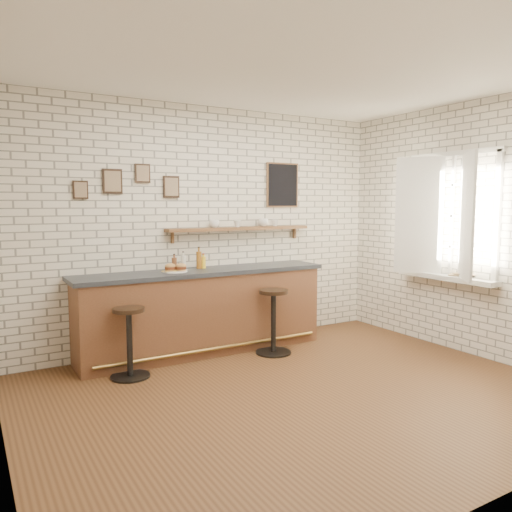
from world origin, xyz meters
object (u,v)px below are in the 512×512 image
object	(u,v)px
bar_stool_left	(129,340)
shelf_cup_c	(263,222)
shelf_cup_b	(237,224)
bitters_bottle_white	(183,262)
shelf_cup_d	(275,223)
bitters_bottle_amber	(199,260)
sandwich_plate	(175,271)
book_upper	(459,275)
bar_stool_right	(273,319)
book_lower	(456,276)
bitters_bottle_brown	(174,264)
condiment_bottle_yellow	(203,262)
bar_counter	(203,311)
ciabatta_sandwich	(176,267)
shelf_cup_a	(215,224)

from	to	relation	value
bar_stool_left	shelf_cup_c	size ratio (longest dim) A/B	5.53
bar_stool_left	shelf_cup_b	bearing A→B (deg)	21.38
shelf_cup_c	bitters_bottle_white	bearing A→B (deg)	112.81
bitters_bottle_white	shelf_cup_d	bearing A→B (deg)	3.31
bitters_bottle_white	bar_stool_left	world-z (taller)	bitters_bottle_white
bitters_bottle_amber	sandwich_plate	bearing A→B (deg)	-159.65
shelf_cup_d	book_upper	xyz separation A→B (m)	(1.45, -1.80, -0.58)
shelf_cup_b	bar_stool_right	bearing A→B (deg)	-159.57
book_lower	book_upper	bearing A→B (deg)	-114.92
bar_stool_right	shelf_cup_d	size ratio (longest dim) A/B	8.58
bitters_bottle_white	book_lower	world-z (taller)	bitters_bottle_white
bitters_bottle_brown	book_lower	size ratio (longest dim) A/B	0.99
condiment_bottle_yellow	bar_counter	bearing A→B (deg)	-117.30
bar_stool_right	shelf_cup_b	xyz separation A→B (m)	(-0.12, 0.68, 1.13)
condiment_bottle_yellow	bitters_bottle_brown	bearing A→B (deg)	-180.00
shelf_cup_b	shelf_cup_d	size ratio (longest dim) A/B	1.02
sandwich_plate	shelf_cup_d	bearing A→B (deg)	8.05
ciabatta_sandwich	bar_stool_right	bearing A→B (deg)	-23.81
book_upper	sandwich_plate	bearing A→B (deg)	162.94
sandwich_plate	shelf_cup_b	world-z (taller)	shelf_cup_b
bar_stool_left	shelf_cup_d	world-z (taller)	shelf_cup_d
bar_stool_left	bar_stool_right	xyz separation A→B (m)	(1.74, -0.05, 0.02)
book_upper	bitters_bottle_amber	bearing A→B (deg)	157.54
bitters_bottle_white	bar_stool_right	distance (m)	1.28
shelf_cup_d	book_lower	bearing A→B (deg)	-72.85
bitters_bottle_amber	shelf_cup_b	size ratio (longest dim) A/B	2.92
bitters_bottle_white	shelf_cup_b	xyz separation A→B (m)	(0.78, 0.08, 0.44)
bar_counter	shelf_cup_a	bearing A→B (deg)	38.20
bar_stool_left	shelf_cup_b	distance (m)	2.08
condiment_bottle_yellow	book_upper	bearing A→B (deg)	-34.12
sandwich_plate	shelf_cup_b	bearing A→B (deg)	12.80
bar_stool_left	shelf_cup_d	size ratio (longest dim) A/B	8.13
bar_stool_right	sandwich_plate	bearing A→B (deg)	156.41
bar_stool_left	shelf_cup_a	bearing A→B (deg)	26.10
shelf_cup_a	shelf_cup_c	distance (m)	0.72
condiment_bottle_yellow	sandwich_plate	bearing A→B (deg)	-162.32
bar_counter	bar_stool_left	size ratio (longest dim) A/B	4.22
bar_stool_right	shelf_cup_a	xyz separation A→B (m)	(-0.45, 0.68, 1.13)
bitters_bottle_white	shelf_cup_c	size ratio (longest dim) A/B	1.66
bar_stool_left	ciabatta_sandwich	bearing A→B (deg)	31.47
bitters_bottle_amber	book_upper	size ratio (longest dim) A/B	1.17
book_upper	ciabatta_sandwich	bearing A→B (deg)	162.84
bitters_bottle_brown	condiment_bottle_yellow	size ratio (longest dim) A/B	1.08
ciabatta_sandwich	shelf_cup_c	xyz separation A→B (m)	(1.32, 0.21, 0.49)
condiment_bottle_yellow	shelf_cup_d	xyz separation A→B (m)	(1.09, 0.08, 0.46)
book_upper	book_lower	bearing A→B (deg)	101.04
ciabatta_sandwich	shelf_cup_a	bearing A→B (deg)	19.43
shelf_cup_d	book_upper	size ratio (longest dim) A/B	0.39
shelf_cup_a	shelf_cup_d	xyz separation A→B (m)	(0.90, 0.00, -0.01)
bar_counter	bitters_bottle_white	xyz separation A→B (m)	(-0.20, 0.12, 0.59)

